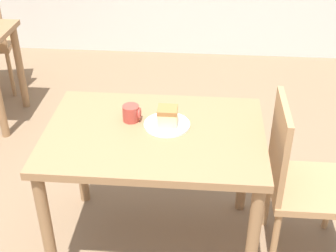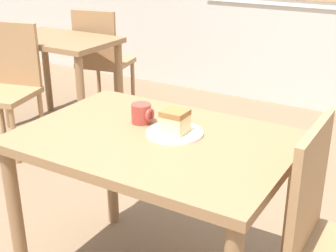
{
  "view_description": "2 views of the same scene",
  "coord_description": "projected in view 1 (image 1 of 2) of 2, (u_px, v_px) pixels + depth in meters",
  "views": [
    {
      "loc": [
        0.26,
        -1.66,
        2.01
      ],
      "look_at": [
        0.09,
        0.29,
        0.78
      ],
      "focal_mm": 50.0,
      "sensor_mm": 36.0,
      "label": 1
    },
    {
      "loc": [
        0.95,
        -1.18,
        1.51
      ],
      "look_at": [
        0.06,
        0.32,
        0.79
      ],
      "focal_mm": 50.0,
      "sensor_mm": 36.0,
      "label": 2
    }
  ],
  "objects": [
    {
      "name": "chair_near_window",
      "position": [
        298.0,
        178.0,
        2.41
      ],
      "size": [
        0.42,
        0.42,
        0.92
      ],
      "rotation": [
        0.0,
        0.0,
        1.57
      ],
      "color": "#9E754C",
      "rests_on": "ground_plane"
    },
    {
      "name": "coffee_mug",
      "position": [
        132.0,
        113.0,
        2.37
      ],
      "size": [
        0.09,
        0.09,
        0.08
      ],
      "color": "#9E382D",
      "rests_on": "dining_table_near"
    },
    {
      "name": "plate",
      "position": [
        167.0,
        125.0,
        2.35
      ],
      "size": [
        0.23,
        0.23,
        0.01
      ],
      "color": "white",
      "rests_on": "dining_table_near"
    },
    {
      "name": "cake_slice",
      "position": [
        168.0,
        116.0,
        2.32
      ],
      "size": [
        0.1,
        0.09,
        0.09
      ],
      "color": "#E5CC89",
      "rests_on": "plate"
    },
    {
      "name": "dining_table_near",
      "position": [
        155.0,
        150.0,
        2.37
      ],
      "size": [
        1.09,
        0.76,
        0.76
      ],
      "color": "olive",
      "rests_on": "ground_plane"
    }
  ]
}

